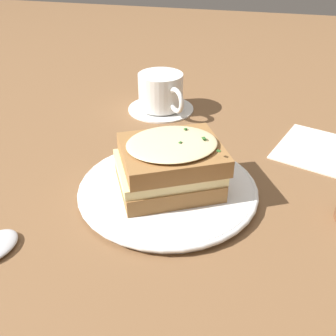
% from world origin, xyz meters
% --- Properties ---
extents(ground_plane, '(2.40, 2.40, 0.00)m').
position_xyz_m(ground_plane, '(0.00, 0.00, 0.00)').
color(ground_plane, brown).
extents(dinner_plate, '(0.23, 0.23, 0.01)m').
position_xyz_m(dinner_plate, '(-0.03, 0.03, 0.01)').
color(dinner_plate, white).
rests_on(dinner_plate, ground_plane).
extents(sandwich, '(0.15, 0.16, 0.07)m').
position_xyz_m(sandwich, '(-0.02, 0.02, 0.05)').
color(sandwich, olive).
rests_on(sandwich, dinner_plate).
extents(teacup_with_saucer, '(0.12, 0.12, 0.07)m').
position_xyz_m(teacup_with_saucer, '(0.23, 0.10, 0.03)').
color(teacup_with_saucer, white).
rests_on(teacup_with_saucer, ground_plane).
extents(napkin, '(0.16, 0.15, 0.00)m').
position_xyz_m(napkin, '(0.14, -0.17, 0.00)').
color(napkin, silver).
rests_on(napkin, ground_plane).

